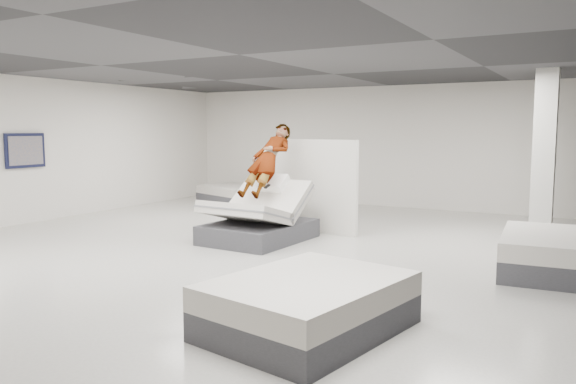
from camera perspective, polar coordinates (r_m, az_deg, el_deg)
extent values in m
plane|color=beige|center=(9.09, -4.77, -6.71)|extent=(14.00, 14.00, 0.00)
plane|color=black|center=(8.93, -4.97, 13.72)|extent=(14.00, 14.00, 0.00)
cube|color=silver|center=(15.18, 10.12, 4.57)|extent=(12.00, 0.04, 3.20)
cube|color=silver|center=(13.19, -27.07, 3.71)|extent=(0.04, 14.00, 3.20)
cube|color=#3D3E43|center=(10.42, -2.96, -4.04)|extent=(1.58, 2.05, 0.35)
cube|color=silver|center=(10.61, -1.94, -0.83)|extent=(1.53, 1.00, 0.76)
cube|color=slate|center=(10.61, -1.94, -0.83)|extent=(1.54, 0.90, 0.62)
cube|color=silver|center=(10.00, -4.44, -2.13)|extent=(1.53, 1.08, 0.47)
cube|color=slate|center=(10.00, -4.44, -2.13)|extent=(1.55, 1.05, 0.29)
cube|color=white|center=(10.68, -1.54, 0.94)|extent=(0.56, 0.43, 0.34)
imported|color=slate|center=(10.53, -2.06, 1.99)|extent=(0.72, 1.59, 1.52)
cube|color=black|center=(10.13, -2.13, 0.58)|extent=(0.06, 0.14, 0.08)
cube|color=silver|center=(11.27, 2.55, 0.63)|extent=(2.03, 0.39, 1.86)
cube|color=#3D3E43|center=(8.99, 25.83, -6.49)|extent=(1.69, 2.16, 0.31)
cube|color=silver|center=(8.93, 25.92, -4.73)|extent=(1.69, 2.16, 0.26)
cube|color=#3D3E43|center=(5.87, 2.08, -12.58)|extent=(1.85, 2.25, 0.30)
cube|color=silver|center=(5.79, 2.09, -9.99)|extent=(1.85, 2.25, 0.25)
cube|color=#3D3E43|center=(15.87, -5.68, -0.61)|extent=(2.08, 1.82, 0.26)
cube|color=silver|center=(15.85, -5.69, 0.25)|extent=(2.08, 1.82, 0.22)
cube|color=silver|center=(11.89, 24.58, 3.61)|extent=(0.40, 0.40, 3.20)
cube|color=black|center=(13.43, -25.15, 3.84)|extent=(0.05, 0.95, 0.75)
cube|color=#896D5B|center=(13.40, -25.08, 3.84)|extent=(0.02, 0.82, 0.62)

